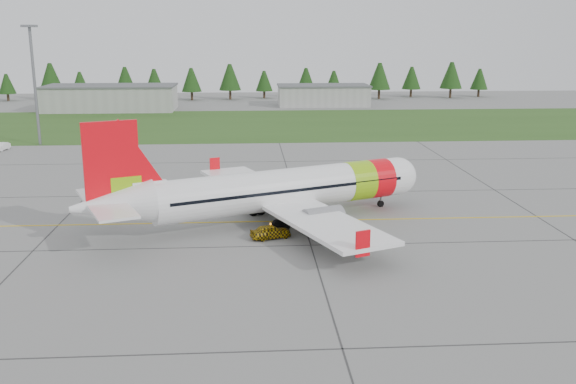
{
  "coord_description": "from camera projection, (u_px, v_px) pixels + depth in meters",
  "views": [
    {
      "loc": [
        4.34,
        -55.76,
        18.88
      ],
      "look_at": [
        8.26,
        5.48,
        3.73
      ],
      "focal_mm": 40.0,
      "sensor_mm": 36.0,
      "label": 1
    }
  ],
  "objects": [
    {
      "name": "floodlight_mast",
      "position": [
        35.0,
        87.0,
        110.09
      ],
      "size": [
        0.5,
        0.5,
        20.0
      ],
      "primitive_type": "cylinder",
      "color": "slate",
      "rests_on": "ground"
    },
    {
      "name": "aircraft",
      "position": [
        278.0,
        190.0,
        65.83
      ],
      "size": [
        35.84,
        34.04,
        11.4
      ],
      "rotation": [
        0.0,
        0.0,
        0.39
      ],
      "color": "white",
      "rests_on": "ground"
    },
    {
      "name": "hangar_east",
      "position": [
        323.0,
        96.0,
        173.53
      ],
      "size": [
        24.0,
        12.0,
        5.2
      ],
      "primitive_type": "cube",
      "color": "#A8A8A3",
      "rests_on": "ground"
    },
    {
      "name": "taxi_guideline",
      "position": [
        207.0,
        222.0,
        66.03
      ],
      "size": [
        120.0,
        0.25,
        0.02
      ],
      "primitive_type": "cube",
      "color": "gold",
      "rests_on": "ground"
    },
    {
      "name": "treeline",
      "position": [
        232.0,
        82.0,
        190.79
      ],
      "size": [
        160.0,
        8.0,
        10.0
      ],
      "primitive_type": null,
      "color": "#1C3F14",
      "rests_on": "ground"
    },
    {
      "name": "hangar_west",
      "position": [
        111.0,
        99.0,
        162.28
      ],
      "size": [
        32.0,
        14.0,
        6.0
      ],
      "primitive_type": "cube",
      "color": "#A8A8A3",
      "rests_on": "ground"
    },
    {
      "name": "service_van",
      "position": [
        0.0,
        139.0,
        106.44
      ],
      "size": [
        1.53,
        1.46,
        3.95
      ],
      "primitive_type": "imported",
      "rotation": [
        0.0,
        0.0,
        -0.12
      ],
      "color": "white",
      "rests_on": "ground"
    },
    {
      "name": "ground",
      "position": [
        201.0,
        248.0,
        58.28
      ],
      "size": [
        320.0,
        320.0,
        0.0
      ],
      "primitive_type": "plane",
      "color": "gray",
      "rests_on": "ground"
    },
    {
      "name": "follow_me_car",
      "position": [
        271.0,
        219.0,
        60.48
      ],
      "size": [
        1.76,
        1.91,
        3.89
      ],
      "primitive_type": "imported",
      "rotation": [
        0.0,
        0.0,
        1.9
      ],
      "color": "#DFAF0C",
      "rests_on": "ground"
    },
    {
      "name": "grass_strip",
      "position": [
        227.0,
        124.0,
        137.72
      ],
      "size": [
        320.0,
        50.0,
        0.03
      ],
      "primitive_type": "cube",
      "color": "#30561E",
      "rests_on": "ground"
    }
  ]
}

